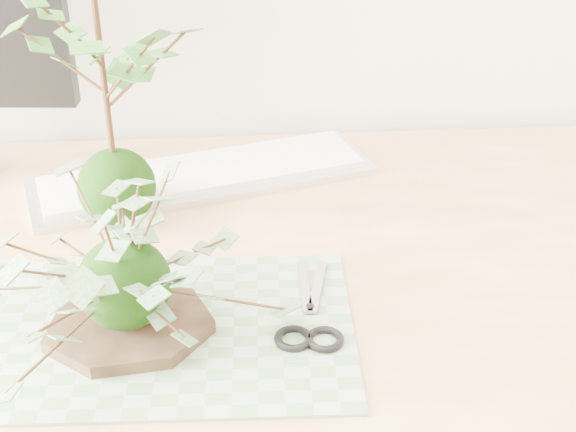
# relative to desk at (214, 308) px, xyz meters

# --- Properties ---
(desk) EXTENTS (1.60, 0.70, 0.74)m
(desk) POSITION_rel_desk_xyz_m (0.00, 0.00, 0.00)
(desk) COLOR #DEAC7A
(desk) RESTS_ON ground_plane
(cutting_mat) EXTENTS (0.42, 0.29, 0.00)m
(cutting_mat) POSITION_rel_desk_xyz_m (-0.05, -0.16, 0.09)
(cutting_mat) COLOR #5B8252
(cutting_mat) RESTS_ON desk
(stone_dish) EXTENTS (0.21, 0.21, 0.01)m
(stone_dish) POSITION_rel_desk_xyz_m (-0.08, -0.16, 0.10)
(stone_dish) COLOR black
(stone_dish) RESTS_ON cutting_mat
(ivy_kokedama) EXTENTS (0.34, 0.34, 0.20)m
(ivy_kokedama) POSITION_rel_desk_xyz_m (-0.08, -0.16, 0.20)
(ivy_kokedama) COLOR black
(ivy_kokedama) RESTS_ON stone_dish
(keyboard) EXTENTS (0.52, 0.28, 0.02)m
(keyboard) POSITION_rel_desk_xyz_m (-0.01, 0.19, 0.10)
(keyboard) COLOR silver
(keyboard) RESTS_ON desk
(scissors) EXTENTS (0.08, 0.17, 0.01)m
(scissors) POSITION_rel_desk_xyz_m (0.11, -0.17, 0.10)
(scissors) COLOR #959597
(scissors) RESTS_ON cutting_mat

